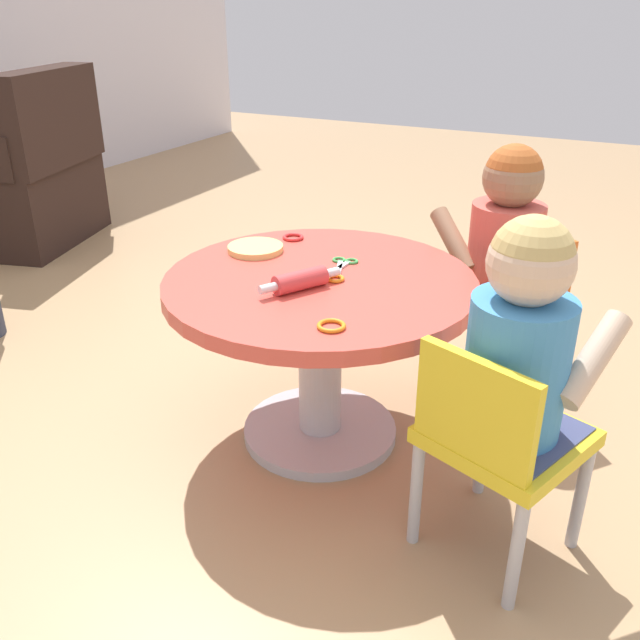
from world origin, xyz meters
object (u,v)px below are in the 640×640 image
object	(u,v)px
seated_child_left	(521,339)
rolling_pin	(300,280)
seated_child_right	(505,233)
craft_scissors	(343,264)
armchair_dark	(16,182)
child_chair_left	(497,440)
child_chair_right	(505,309)
craft_table	(320,322)

from	to	relation	value
seated_child_left	rolling_pin	bearing A→B (deg)	79.12
seated_child_right	craft_scissors	xyz separation A→B (m)	(-0.35, 0.36, -0.04)
seated_child_right	armchair_dark	xyz separation A→B (m)	(0.41, 2.52, -0.22)
armchair_dark	rolling_pin	size ratio (longest dim) A/B	4.18
child_chair_left	craft_scissors	bearing A→B (deg)	56.48
rolling_pin	child_chair_right	bearing A→B (deg)	-37.79
child_chair_left	seated_child_left	xyz separation A→B (m)	(0.04, -0.01, 0.23)
armchair_dark	seated_child_left	bearing A→B (deg)	-111.61
craft_table	seated_child_right	bearing A→B (deg)	-38.95
seated_child_right	rolling_pin	bearing A→B (deg)	145.62
seated_child_right	child_chair_right	bearing A→B (deg)	-129.45
seated_child_right	craft_scissors	size ratio (longest dim) A/B	3.66
armchair_dark	child_chair_right	bearing A→B (deg)	-99.68
seated_child_left	craft_scissors	bearing A→B (deg)	60.05
craft_scissors	armchair_dark	bearing A→B (deg)	70.65
child_chair_right	armchair_dark	world-z (taller)	armchair_dark
craft_table	armchair_dark	world-z (taller)	armchair_dark
armchair_dark	craft_scissors	world-z (taller)	armchair_dark
craft_table	armchair_dark	distance (m)	2.32
rolling_pin	craft_scissors	distance (m)	0.21
seated_child_right	armchair_dark	size ratio (longest dim) A/B	0.58
child_chair_right	rolling_pin	distance (m)	0.70
child_chair_left	rolling_pin	bearing A→B (deg)	75.14
child_chair_left	craft_scissors	distance (m)	0.66
craft_table	craft_scissors	distance (m)	0.17
craft_table	child_chair_left	size ratio (longest dim) A/B	1.53
child_chair_right	rolling_pin	xyz separation A→B (m)	(-0.53, 0.41, 0.21)
craft_table	rolling_pin	xyz separation A→B (m)	(-0.09, 0.01, 0.15)
child_chair_left	rolling_pin	xyz separation A→B (m)	(0.15, 0.55, 0.21)
craft_scissors	seated_child_left	bearing A→B (deg)	-119.95
craft_table	child_chair_right	xyz separation A→B (m)	(0.43, -0.40, -0.06)
child_chair_right	child_chair_left	bearing A→B (deg)	-168.36
child_chair_left	seated_child_right	distance (m)	0.75
armchair_dark	craft_table	bearing A→B (deg)	-112.02
rolling_pin	seated_child_right	bearing A→B (deg)	-34.38
child_chair_left	seated_child_left	world-z (taller)	seated_child_left
child_chair_right	seated_child_left	bearing A→B (deg)	-166.50
child_chair_right	rolling_pin	size ratio (longest dim) A/B	2.55
armchair_dark	rolling_pin	world-z (taller)	armchair_dark
child_chair_right	craft_scissors	distance (m)	0.54
armchair_dark	seated_child_right	bearing A→B (deg)	-99.23
child_chair_left	craft_table	bearing A→B (deg)	66.09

